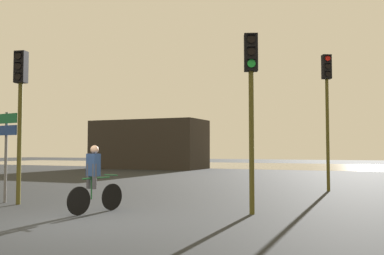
# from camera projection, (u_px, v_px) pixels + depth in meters

# --- Properties ---
(ground_plane) EXTENTS (120.00, 120.00, 0.00)m
(ground_plane) POSITION_uv_depth(u_px,v_px,m) (71.00, 224.00, 8.68)
(ground_plane) COLOR black
(water_strip) EXTENTS (80.00, 16.00, 0.01)m
(water_strip) POSITION_uv_depth(u_px,v_px,m) (311.00, 166.00, 39.18)
(water_strip) COLOR gray
(water_strip) RESTS_ON ground
(distant_building) EXTENTS (9.10, 4.00, 3.89)m
(distant_building) POSITION_uv_depth(u_px,v_px,m) (149.00, 145.00, 34.68)
(distant_building) COLOR #2D2823
(distant_building) RESTS_ON ground
(traffic_light_near_left) EXTENTS (0.36, 0.38, 4.29)m
(traffic_light_near_left) POSITION_uv_depth(u_px,v_px,m) (20.00, 97.00, 11.97)
(traffic_light_near_left) COLOR #4C4719
(traffic_light_near_left) RESTS_ON ground
(traffic_light_near_right) EXTENTS (0.38, 0.40, 4.29)m
(traffic_light_near_right) POSITION_uv_depth(u_px,v_px,m) (251.00, 88.00, 10.18)
(traffic_light_near_right) COLOR #4C4719
(traffic_light_near_right) RESTS_ON ground
(traffic_light_far_right) EXTENTS (0.40, 0.42, 5.04)m
(traffic_light_far_right) POSITION_uv_depth(u_px,v_px,m) (327.00, 97.00, 15.81)
(traffic_light_far_right) COLOR #4C4719
(traffic_light_far_right) RESTS_ON ground
(direction_sign_post) EXTENTS (1.09, 0.21, 2.60)m
(direction_sign_post) POSITION_uv_depth(u_px,v_px,m) (5.00, 140.00, 12.29)
(direction_sign_post) COLOR slate
(direction_sign_post) RESTS_ON ground
(cyclist) EXTENTS (0.52, 1.68, 1.62)m
(cyclist) POSITION_uv_depth(u_px,v_px,m) (94.00, 179.00, 10.29)
(cyclist) COLOR black
(cyclist) RESTS_ON ground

